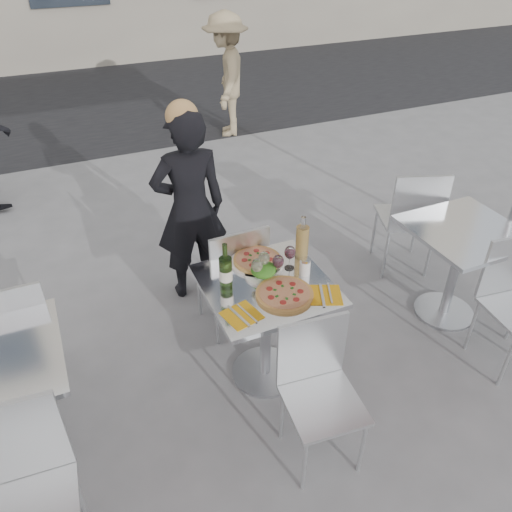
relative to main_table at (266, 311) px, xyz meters
name	(u,v)px	position (x,y,z in m)	size (l,w,h in m)	color
ground	(265,373)	(0.00, 0.00, -0.54)	(80.00, 80.00, 0.00)	slate
street_asphalt	(101,98)	(0.00, 6.50, -0.54)	(24.00, 5.00, 0.00)	black
main_table	(266,311)	(0.00, 0.00, 0.00)	(0.72, 0.72, 0.75)	#B7BABF
side_table_right	(459,254)	(1.50, 0.00, 0.00)	(0.72, 0.72, 0.75)	#B7BABF
chair_far	(234,271)	(-0.02, 0.47, -0.01)	(0.42, 0.43, 0.89)	silver
chair_near	(318,381)	(0.03, -0.58, -0.04)	(0.42, 0.43, 0.85)	silver
side_chair_lfar	(17,329)	(-1.39, 0.45, -0.01)	(0.41, 0.42, 0.89)	silver
side_chair_lnear	(20,488)	(-1.41, -0.62, 0.02)	(0.46, 0.47, 0.95)	silver
side_chair_rfar	(411,214)	(1.53, 0.58, 0.02)	(0.55, 0.56, 0.94)	silver
woman_diner	(190,209)	(-0.14, 1.04, 0.21)	(0.54, 0.36, 1.49)	black
pedestrian_b	(226,76)	(1.35, 4.17, 0.23)	(1.00, 0.57, 1.54)	tan
pizza_near	(284,294)	(0.05, -0.14, 0.22)	(0.33, 0.33, 0.02)	#DBA455
pizza_far	(257,260)	(0.04, 0.21, 0.23)	(0.33, 0.33, 0.03)	white
salad_plate	(264,271)	(0.02, 0.08, 0.25)	(0.22, 0.22, 0.09)	white
wine_bottle	(226,271)	(-0.22, 0.06, 0.32)	(0.07, 0.07, 0.29)	#355720
carafe	(302,242)	(0.31, 0.15, 0.33)	(0.08, 0.08, 0.29)	#DCB35E
sugar_shaker	(305,267)	(0.25, 0.00, 0.26)	(0.06, 0.06, 0.11)	white
wineglass_white_a	(257,266)	(-0.04, 0.04, 0.32)	(0.07, 0.07, 0.16)	white
wineglass_white_b	(264,259)	(0.03, 0.09, 0.32)	(0.07, 0.07, 0.16)	white
wineglass_red_a	(278,262)	(0.09, 0.03, 0.32)	(0.07, 0.07, 0.16)	white
wineglass_red_b	(290,253)	(0.19, 0.08, 0.32)	(0.07, 0.07, 0.16)	white
napkin_left	(242,315)	(-0.24, -0.20, 0.21)	(0.22, 0.22, 0.01)	#EBA814
napkin_right	(325,295)	(0.26, -0.23, 0.21)	(0.24, 0.24, 0.01)	#EBA814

